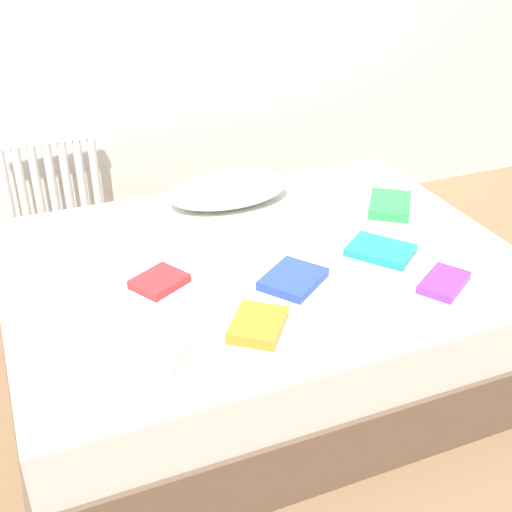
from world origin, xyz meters
name	(u,v)px	position (x,y,z in m)	size (l,w,h in m)	color
ground_plane	(260,358)	(0.00, 0.00, 0.00)	(8.00, 8.00, 0.00)	#93704C
bed	(261,310)	(0.00, 0.00, 0.25)	(2.00, 1.50, 0.50)	brown
radiator	(53,188)	(-0.65, 1.20, 0.41)	(0.49, 0.04, 0.56)	white
pillow	(228,189)	(0.05, 0.52, 0.57)	(0.57, 0.32, 0.14)	white
textbook_teal	(381,250)	(0.45, -0.15, 0.52)	(0.24, 0.18, 0.03)	teal
textbook_blue	(293,279)	(0.04, -0.22, 0.52)	(0.23, 0.18, 0.03)	#2847B7
textbook_white	(144,355)	(-0.58, -0.45, 0.52)	(0.23, 0.18, 0.04)	white
textbook_purple	(444,282)	(0.54, -0.45, 0.52)	(0.21, 0.13, 0.03)	purple
textbook_red	(159,281)	(-0.42, -0.04, 0.52)	(0.18, 0.15, 0.03)	red
textbook_orange	(258,325)	(-0.19, -0.43, 0.52)	(0.21, 0.16, 0.04)	orange
textbook_green	(390,205)	(0.70, 0.18, 0.52)	(0.25, 0.18, 0.05)	green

